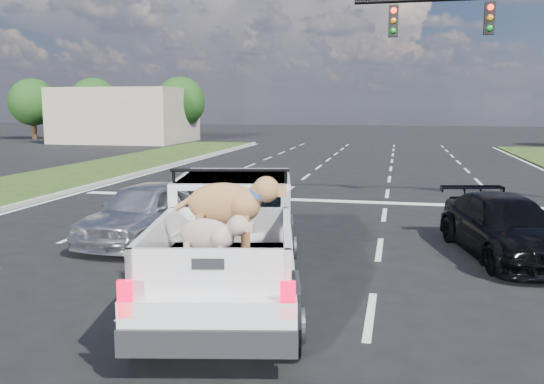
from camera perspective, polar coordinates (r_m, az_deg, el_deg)
The scene contains 9 objects.
ground at distance 8.95m, azimuth -1.80°, elevation -11.31°, with size 160.00×160.00×0.00m, color black.
road_markings at distance 15.17m, azimuth 4.30°, elevation -2.98°, with size 17.75×60.00×0.01m.
building_left at distance 49.37m, azimuth -14.27°, elevation 7.38°, with size 10.00×8.00×4.40m, color tan.
tree_far_a at distance 56.20m, azimuth -22.64°, elevation 8.21°, with size 4.20×4.20×5.40m.
tree_far_b at distance 53.01m, azimuth -17.25°, elevation 8.50°, with size 4.20×4.20×5.40m.
tree_far_c at distance 49.56m, azimuth -9.09°, elevation 8.79°, with size 4.20×4.20×5.40m.
pickup_truck at distance 9.11m, azimuth -4.19°, elevation -4.53°, with size 3.03×5.80×2.07m.
silver_sedan at distance 13.26m, azimuth -12.44°, elevation -1.89°, with size 1.60×3.97×1.35m, color silver.
black_coupe at distance 12.53m, azimuth 22.11°, elevation -3.24°, with size 1.71×4.22×1.22m, color black.
Camera 1 is at (2.07, -8.15, 3.05)m, focal length 38.00 mm.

